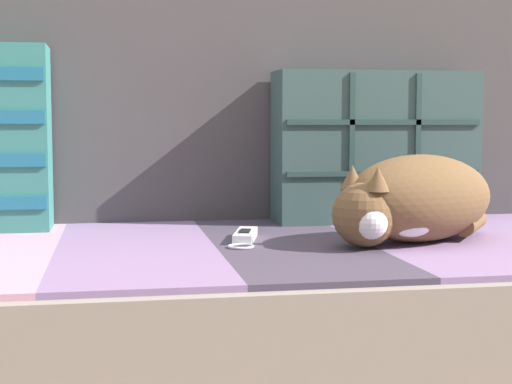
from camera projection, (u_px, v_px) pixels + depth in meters
couch at (211, 337)px, 1.52m from camera, size 1.83×0.91×0.37m
sofa_backrest at (190, 103)px, 1.86m from camera, size 1.79×0.14×0.55m
throw_pillow_quilted at (375, 147)px, 1.80m from camera, size 0.46×0.14×0.34m
sleeping_cat at (412, 201)px, 1.48m from camera, size 0.39×0.33×0.17m
game_remote_near at (245, 236)px, 1.51m from camera, size 0.09×0.19×0.02m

